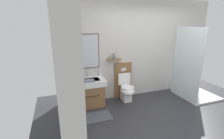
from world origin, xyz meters
TOP-DOWN VIEW (x-y plane):
  - ground_plane at (0.00, 0.00)m, footprint 5.65×4.66m
  - wall_back at (-0.01, 1.67)m, footprint 4.45×0.27m
  - wall_left at (-2.16, 0.00)m, footprint 0.12×3.46m
  - bath_mat at (-1.48, 0.79)m, footprint 0.68×0.44m
  - vanity_sink_left at (-1.48, 1.39)m, footprint 0.75×0.51m
  - tap_on_left_sink at (-1.48, 1.58)m, footprint 0.03×0.13m
  - toilet at (-0.51, 1.41)m, footprint 0.48×0.63m
  - toothbrush_cup at (-1.77, 1.57)m, footprint 0.07×0.07m
  - soap_dispenser at (-1.17, 1.58)m, footprint 0.06×0.06m
  - folded_hand_towel at (-1.52, 1.24)m, footprint 0.22×0.16m
  - shower_tray at (1.35, 0.94)m, footprint 0.98×1.01m

SIDE VIEW (x-z plane):
  - ground_plane at x=0.00m, z-range -0.10..0.00m
  - bath_mat at x=-1.48m, z-range 0.00..0.01m
  - vanity_sink_left at x=-1.48m, z-range 0.02..0.72m
  - toilet at x=-0.51m, z-range -0.12..0.88m
  - shower_tray at x=1.35m, z-range -0.58..1.37m
  - folded_hand_towel at x=-1.52m, z-range 0.70..0.74m
  - toothbrush_cup at x=-1.77m, z-range 0.65..0.86m
  - tap_on_left_sink at x=-1.48m, z-range 0.71..0.83m
  - soap_dispenser at x=-1.17m, z-range 0.68..0.87m
  - wall_back at x=-0.01m, z-range 0.00..2.66m
  - wall_left at x=-2.16m, z-range 0.00..2.66m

